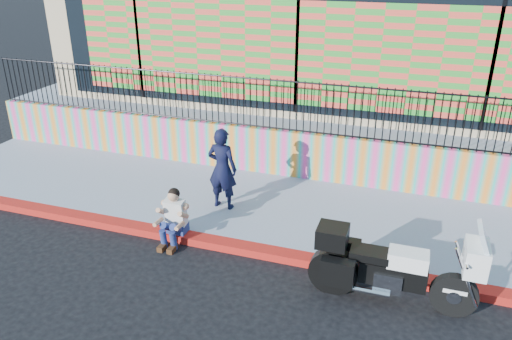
% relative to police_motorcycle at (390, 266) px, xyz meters
% --- Properties ---
extents(ground, '(90.00, 90.00, 0.00)m').
position_rel_police_motorcycle_xyz_m(ground, '(-2.75, 0.60, -0.66)').
color(ground, black).
rests_on(ground, ground).
extents(red_curb, '(16.00, 0.30, 0.15)m').
position_rel_police_motorcycle_xyz_m(red_curb, '(-2.75, 0.60, -0.58)').
color(red_curb, '#A50B19').
rests_on(red_curb, ground).
extents(sidewalk, '(16.00, 3.00, 0.15)m').
position_rel_police_motorcycle_xyz_m(sidewalk, '(-2.75, 2.25, -0.58)').
color(sidewalk, gray).
rests_on(sidewalk, ground).
extents(mural_wall, '(16.00, 0.20, 1.10)m').
position_rel_police_motorcycle_xyz_m(mural_wall, '(-2.75, 3.85, 0.04)').
color(mural_wall, '#FF4398').
rests_on(mural_wall, sidewalk).
extents(metal_fence, '(15.80, 0.04, 1.20)m').
position_rel_police_motorcycle_xyz_m(metal_fence, '(-2.75, 3.85, 1.19)').
color(metal_fence, black).
rests_on(metal_fence, mural_wall).
extents(elevated_platform, '(16.00, 10.00, 1.25)m').
position_rel_police_motorcycle_xyz_m(elevated_platform, '(-2.75, 8.95, -0.03)').
color(elevated_platform, gray).
rests_on(elevated_platform, ground).
extents(storefront_building, '(14.00, 8.06, 4.00)m').
position_rel_police_motorcycle_xyz_m(storefront_building, '(-2.75, 8.74, 2.59)').
color(storefront_building, tan).
rests_on(storefront_building, elevated_platform).
extents(police_motorcycle, '(2.52, 0.83, 1.57)m').
position_rel_police_motorcycle_xyz_m(police_motorcycle, '(0.00, 0.00, 0.00)').
color(police_motorcycle, black).
rests_on(police_motorcycle, ground).
extents(police_officer, '(0.66, 0.46, 1.72)m').
position_rel_police_motorcycle_xyz_m(police_officer, '(-3.52, 1.87, 0.35)').
color(police_officer, black).
rests_on(police_officer, sidewalk).
extents(seated_man, '(0.54, 0.71, 1.06)m').
position_rel_police_motorcycle_xyz_m(seated_man, '(-3.96, 0.45, -0.21)').
color(seated_man, navy).
rests_on(seated_man, ground).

